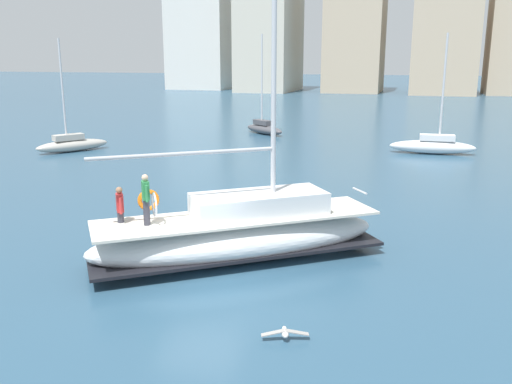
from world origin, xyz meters
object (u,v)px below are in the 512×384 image
moored_sloop_near (433,145)px  main_sailboat (240,233)px  moored_catamaran (264,128)px  seagull (285,333)px  moored_sloop_far (72,144)px

moored_sloop_near → main_sailboat: bearing=-105.1°
main_sailboat → moored_catamaran: size_ratio=1.50×
seagull → moored_sloop_far: bearing=134.2°
moored_sloop_far → seagull: bearing=-45.8°
main_sailboat → moored_sloop_far: bearing=137.3°
moored_sloop_far → moored_catamaran: size_ratio=0.92×
moored_catamaran → seagull: 35.32m
moored_catamaran → seagull: size_ratio=7.58×
main_sailboat → moored_catamaran: main_sailboat is taller
moored_sloop_near → moored_sloop_far: size_ratio=1.04×
main_sailboat → seagull: size_ratio=11.36×
moored_sloop_near → moored_catamaran: (-13.79, 6.18, -0.04)m
moored_sloop_near → seagull: (-3.52, -27.61, -0.41)m
moored_sloop_near → seagull: bearing=-97.3°
moored_catamaran → moored_sloop_near: bearing=-24.2°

